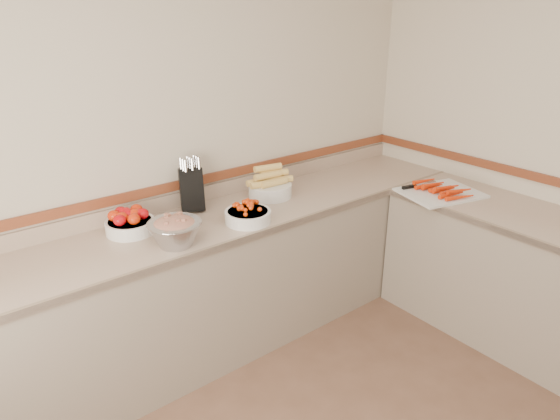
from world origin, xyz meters
TOP-DOWN VIEW (x-y plane):
  - back_wall at (0.00, 2.00)m, footprint 4.00×0.00m
  - counter_back at (0.00, 1.68)m, footprint 4.00×0.65m
  - dishwasher at (1.69, 0.25)m, footprint 0.63×0.60m
  - knife_block at (0.07, 1.90)m, footprint 0.20×0.22m
  - tomato_bowl at (-0.39, 1.82)m, footprint 0.28×0.28m
  - cherry_tomato_bowl at (0.23, 1.51)m, footprint 0.28×0.28m
  - corn_bowl at (0.60, 1.78)m, footprint 0.33×0.30m
  - rhubarb_bowl at (-0.26, 1.50)m, footprint 0.30×0.30m
  - cutting_board at (1.56, 1.07)m, footprint 0.60×0.52m

SIDE VIEW (x-z plane):
  - dishwasher at x=1.69m, z-range 0.01..0.85m
  - counter_back at x=0.00m, z-range -0.09..0.99m
  - cutting_board at x=1.56m, z-range 0.88..0.96m
  - cherry_tomato_bowl at x=0.23m, z-range 0.87..1.03m
  - tomato_bowl at x=-0.39m, z-range 0.89..1.03m
  - corn_bowl at x=0.60m, z-range 0.86..1.08m
  - rhubarb_bowl at x=-0.26m, z-range 0.90..1.07m
  - knife_block at x=0.07m, z-range 0.87..1.22m
  - back_wall at x=0.00m, z-range -0.70..3.30m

